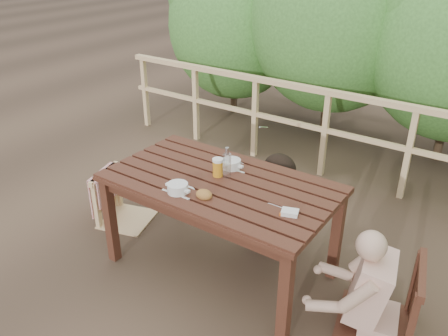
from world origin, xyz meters
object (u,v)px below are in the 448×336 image
Objects in this scene: soup_near at (178,189)px; bread_roll at (204,195)px; bottle at (227,164)px; woman at (287,169)px; butter_tub at (290,214)px; chair_left at (123,177)px; diner_right at (392,255)px; soup_far at (231,165)px; beer_glass at (218,168)px; chair_far at (284,191)px; chair_right at (385,265)px; table at (220,226)px.

bread_roll is (0.20, 0.05, -0.01)m from soup_near.
bottle reaches higher than bread_roll.
woman is 11.42× the size of butter_tub.
chair_left is at bearing 164.65° from bread_roll.
diner_right is 1.36m from soup_far.
butter_tub is at bearing -13.88° from beer_glass.
butter_tub is at bearing 115.07° from woman.
chair_far is 6.96× the size of bread_roll.
chair_left is 2.39m from chair_right.
soup_far is at bearing 64.28° from woman.
table is 0.82m from woman.
woman is 8.03× the size of beer_glass.
soup_far is (0.10, 0.54, 0.00)m from soup_near.
butter_tub is at bearing -81.37° from chair_right.
chair_far is 3.44× the size of soup_near.
soup_far is 0.50m from bread_roll.
chair_left is 3.63× the size of soup_far.
butter_tub is (0.47, -0.86, 0.39)m from chair_far.
bottle is at bearing -106.01° from chair_left.
bread_roll reaches higher than chair_far.
table is 1.35× the size of woman.
chair_far is at bearing 76.21° from bottle.
chair_left is 1.29m from bread_roll.
chair_right is at bearing 2.11° from butter_tub.
chair_far is at bearing 66.60° from soup_far.
woman is (0.00, 0.02, 0.21)m from chair_far.
woman is 4.98× the size of soup_far.
woman reaches higher than beer_glass.
soup_near is 1.59× the size of beer_glass.
chair_right reaches higher than table.
chair_right reaches higher than bread_roll.
bottle is (1.15, 0.01, 0.46)m from chair_left.
chair_right is 0.81× the size of woman.
chair_left reaches higher than bread_roll.
table is at bearing 82.66° from diner_right.
chair_far is 7.75× the size of butter_tub.
beer_glass is 1.42× the size of butter_tub.
butter_tub is (0.47, -0.88, 0.18)m from woman.
chair_left is at bearing -179.34° from bottle.
soup_near is 2.02× the size of bread_roll.
bottle reaches higher than table.
beer_glass is at bearing -92.84° from soup_far.
bread_roll is at bearing -122.02° from chair_left.
chair_right is at bearing 17.09° from bread_roll.
bottle reaches higher than chair_far.
chair_right is 1.31m from bottle.
soup_far is (-1.30, 0.12, 0.32)m from chair_right.
diner_right reaches higher than table.
soup_far is (-0.22, -0.52, 0.41)m from chair_far.
chair_far is at bearing 100.27° from butter_tub.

